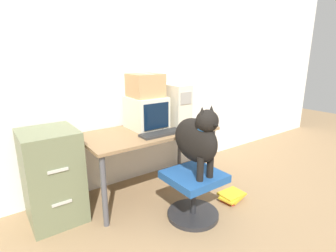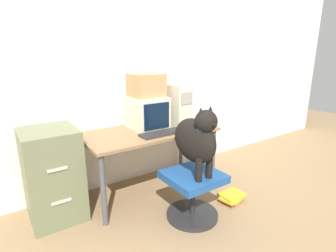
{
  "view_description": "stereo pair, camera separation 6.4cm",
  "coord_description": "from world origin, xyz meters",
  "px_view_note": "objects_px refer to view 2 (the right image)",
  "views": [
    {
      "loc": [
        -1.41,
        -1.94,
        1.51
      ],
      "look_at": [
        0.05,
        0.08,
        0.82
      ],
      "focal_mm": 28.0,
      "sensor_mm": 36.0,
      "label": 1
    },
    {
      "loc": [
        -1.36,
        -1.98,
        1.51
      ],
      "look_at": [
        0.05,
        0.08,
        0.82
      ],
      "focal_mm": 28.0,
      "sensor_mm": 36.0,
      "label": 2
    }
  ],
  "objects_px": {
    "book_stack_floor": "(232,197)",
    "office_chair": "(193,191)",
    "pc_tower": "(173,104)",
    "cardboard_box": "(146,85)",
    "dog": "(196,138)",
    "filing_cabinet": "(53,175)",
    "crt_monitor": "(147,113)",
    "keyboard": "(162,133)"
  },
  "relations": [
    {
      "from": "crt_monitor",
      "to": "cardboard_box",
      "type": "xyz_separation_m",
      "value": [
        0.0,
        0.0,
        0.3
      ]
    },
    {
      "from": "crt_monitor",
      "to": "pc_tower",
      "type": "height_order",
      "value": "pc_tower"
    },
    {
      "from": "crt_monitor",
      "to": "keyboard",
      "type": "distance_m",
      "value": 0.34
    },
    {
      "from": "pc_tower",
      "to": "filing_cabinet",
      "type": "relative_size",
      "value": 0.57
    },
    {
      "from": "cardboard_box",
      "to": "book_stack_floor",
      "type": "bearing_deg",
      "value": -54.33
    },
    {
      "from": "crt_monitor",
      "to": "book_stack_floor",
      "type": "distance_m",
      "value": 1.29
    },
    {
      "from": "book_stack_floor",
      "to": "office_chair",
      "type": "bearing_deg",
      "value": 177.09
    },
    {
      "from": "office_chair",
      "to": "filing_cabinet",
      "type": "height_order",
      "value": "filing_cabinet"
    },
    {
      "from": "keyboard",
      "to": "book_stack_floor",
      "type": "relative_size",
      "value": 1.57
    },
    {
      "from": "pc_tower",
      "to": "dog",
      "type": "bearing_deg",
      "value": -111.03
    },
    {
      "from": "crt_monitor",
      "to": "cardboard_box",
      "type": "relative_size",
      "value": 1.28
    },
    {
      "from": "crt_monitor",
      "to": "keyboard",
      "type": "relative_size",
      "value": 0.9
    },
    {
      "from": "dog",
      "to": "filing_cabinet",
      "type": "relative_size",
      "value": 0.75
    },
    {
      "from": "dog",
      "to": "book_stack_floor",
      "type": "bearing_deg",
      "value": 0.28
    },
    {
      "from": "pc_tower",
      "to": "filing_cabinet",
      "type": "height_order",
      "value": "pc_tower"
    },
    {
      "from": "office_chair",
      "to": "filing_cabinet",
      "type": "distance_m",
      "value": 1.31
    },
    {
      "from": "office_chair",
      "to": "pc_tower",
      "type": "bearing_deg",
      "value": 68.19
    },
    {
      "from": "pc_tower",
      "to": "office_chair",
      "type": "bearing_deg",
      "value": -111.81
    },
    {
      "from": "pc_tower",
      "to": "cardboard_box",
      "type": "xyz_separation_m",
      "value": [
        -0.33,
        0.04,
        0.24
      ]
    },
    {
      "from": "office_chair",
      "to": "cardboard_box",
      "type": "distance_m",
      "value": 1.19
    },
    {
      "from": "keyboard",
      "to": "office_chair",
      "type": "relative_size",
      "value": 0.94
    },
    {
      "from": "dog",
      "to": "cardboard_box",
      "type": "xyz_separation_m",
      "value": [
        -0.04,
        0.79,
        0.39
      ]
    },
    {
      "from": "keyboard",
      "to": "office_chair",
      "type": "xyz_separation_m",
      "value": [
        0.04,
        -0.46,
        -0.46
      ]
    },
    {
      "from": "pc_tower",
      "to": "office_chair",
      "type": "distance_m",
      "value": 1.04
    },
    {
      "from": "keyboard",
      "to": "dog",
      "type": "distance_m",
      "value": 0.49
    },
    {
      "from": "keyboard",
      "to": "filing_cabinet",
      "type": "relative_size",
      "value": 0.53
    },
    {
      "from": "filing_cabinet",
      "to": "cardboard_box",
      "type": "relative_size",
      "value": 2.65
    },
    {
      "from": "crt_monitor",
      "to": "book_stack_floor",
      "type": "xyz_separation_m",
      "value": [
        0.57,
        -0.79,
        -0.85
      ]
    },
    {
      "from": "dog",
      "to": "cardboard_box",
      "type": "bearing_deg",
      "value": 92.96
    },
    {
      "from": "pc_tower",
      "to": "book_stack_floor",
      "type": "height_order",
      "value": "pc_tower"
    },
    {
      "from": "dog",
      "to": "crt_monitor",
      "type": "bearing_deg",
      "value": 92.98
    },
    {
      "from": "dog",
      "to": "filing_cabinet",
      "type": "bearing_deg",
      "value": 143.8
    },
    {
      "from": "cardboard_box",
      "to": "filing_cabinet",
      "type": "bearing_deg",
      "value": -179.09
    },
    {
      "from": "cardboard_box",
      "to": "dog",
      "type": "bearing_deg",
      "value": -87.04
    },
    {
      "from": "office_chair",
      "to": "dog",
      "type": "distance_m",
      "value": 0.53
    },
    {
      "from": "cardboard_box",
      "to": "pc_tower",
      "type": "bearing_deg",
      "value": -6.23
    },
    {
      "from": "crt_monitor",
      "to": "pc_tower",
      "type": "distance_m",
      "value": 0.34
    },
    {
      "from": "dog",
      "to": "cardboard_box",
      "type": "relative_size",
      "value": 1.99
    },
    {
      "from": "dog",
      "to": "book_stack_floor",
      "type": "relative_size",
      "value": 2.2
    },
    {
      "from": "keyboard",
      "to": "filing_cabinet",
      "type": "height_order",
      "value": "filing_cabinet"
    },
    {
      "from": "office_chair",
      "to": "crt_monitor",
      "type": "bearing_deg",
      "value": 93.09
    },
    {
      "from": "dog",
      "to": "book_stack_floor",
      "type": "distance_m",
      "value": 0.92
    }
  ]
}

